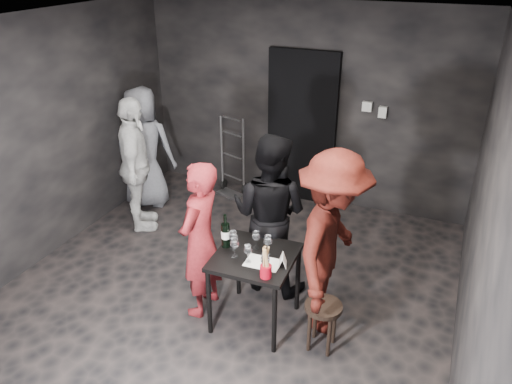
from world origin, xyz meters
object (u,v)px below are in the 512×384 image
at_px(bystander_cream, 134,157).
at_px(hand_truck, 232,180).
at_px(tasting_table, 255,264).
at_px(breadstick_cup, 266,263).
at_px(man_maroon, 332,228).
at_px(wine_bottle, 226,234).
at_px(stool, 323,314).
at_px(woman_black, 270,204).
at_px(bystander_grey, 143,142).
at_px(server_red, 200,236).

bearing_deg(bystander_cream, hand_truck, -59.25).
height_order(tasting_table, breadstick_cup, breadstick_cup).
relative_size(man_maroon, wine_bottle, 6.30).
height_order(hand_truck, stool, hand_truck).
relative_size(stool, woman_black, 0.24).
distance_m(tasting_table, breadstick_cup, 0.41).
xyz_separation_m(stool, wine_bottle, (-1.00, 0.13, 0.51)).
bearing_deg(tasting_table, hand_truck, 119.80).
xyz_separation_m(woman_black, bystander_cream, (-1.96, 0.49, 0.01)).
bearing_deg(breadstick_cup, tasting_table, 129.11).
bearing_deg(bystander_grey, tasting_table, 130.21).
distance_m(hand_truck, woman_black, 2.36).
bearing_deg(man_maroon, bystander_grey, 63.94).
bearing_deg(stool, bystander_grey, 149.57).
distance_m(stool, breadstick_cup, 0.73).
height_order(hand_truck, bystander_cream, bystander_cream).
bearing_deg(woman_black, breadstick_cup, 112.79).
height_order(hand_truck, tasting_table, hand_truck).
distance_m(hand_truck, stool, 3.28).
relative_size(tasting_table, bystander_cream, 0.39).
bearing_deg(tasting_table, man_maroon, 19.87).
relative_size(server_red, man_maroon, 0.79).
height_order(man_maroon, bystander_cream, man_maroon).
bearing_deg(bystander_cream, tasting_table, -150.91).
height_order(hand_truck, bystander_grey, bystander_grey).
bearing_deg(bystander_grey, woman_black, 140.40).
xyz_separation_m(tasting_table, bystander_cream, (-2.06, 1.10, 0.32)).
relative_size(hand_truck, breadstick_cup, 3.66).
height_order(stool, server_red, server_red).
bearing_deg(stool, wine_bottle, 172.62).
distance_m(tasting_table, stool, 0.75).
xyz_separation_m(stool, man_maroon, (-0.05, 0.33, 0.69)).
relative_size(tasting_table, man_maroon, 0.36).
xyz_separation_m(hand_truck, server_red, (0.84, -2.46, 0.62)).
distance_m(hand_truck, breadstick_cup, 3.21).
xyz_separation_m(bystander_grey, wine_bottle, (2.02, -1.65, -0.04)).
bearing_deg(wine_bottle, man_maroon, 11.65).
height_order(bystander_cream, breadstick_cup, bystander_cream).
bearing_deg(hand_truck, stool, -31.09).
xyz_separation_m(woman_black, wine_bottle, (-0.21, -0.58, -0.08)).
height_order(server_red, wine_bottle, server_red).
xyz_separation_m(hand_truck, bystander_cream, (-0.66, -1.34, 0.76)).
xyz_separation_m(hand_truck, breadstick_cup, (1.61, -2.70, 0.68)).
distance_m(hand_truck, bystander_grey, 1.40).
distance_m(woman_black, bystander_cream, 2.02).
bearing_deg(woman_black, wine_bottle, 72.99).
bearing_deg(man_maroon, breadstick_cup, 138.94).
xyz_separation_m(tasting_table, woman_black, (-0.10, 0.61, 0.31)).
bearing_deg(server_red, stool, 86.50).
distance_m(bystander_cream, wine_bottle, 2.05).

